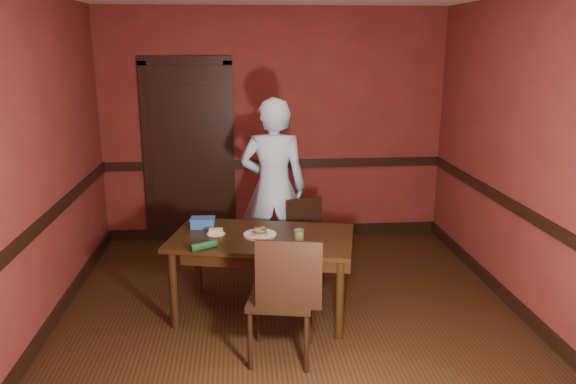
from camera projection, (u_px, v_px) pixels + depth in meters
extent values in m
cube|color=black|center=(292.00, 322.00, 4.75)|extent=(4.00, 4.50, 0.01)
cube|color=maroon|center=(274.00, 126.00, 6.57)|extent=(4.00, 0.02, 2.70)
cube|color=maroon|center=(344.00, 285.00, 2.23)|extent=(4.00, 0.02, 2.70)
cube|color=maroon|center=(29.00, 171.00, 4.24)|extent=(0.02, 4.50, 2.70)
cube|color=maroon|center=(536.00, 162.00, 4.57)|extent=(0.02, 4.50, 2.70)
cube|color=black|center=(274.00, 164.00, 6.67)|extent=(4.00, 0.03, 0.10)
cube|color=black|center=(37.00, 228.00, 4.35)|extent=(0.03, 4.50, 0.10)
cube|color=black|center=(528.00, 215.00, 4.68)|extent=(0.03, 4.50, 0.10)
cube|color=black|center=(275.00, 231.00, 6.88)|extent=(4.00, 0.03, 0.12)
cube|color=black|center=(49.00, 326.00, 4.57)|extent=(0.03, 4.50, 0.12)
cube|color=black|center=(518.00, 307.00, 4.89)|extent=(0.03, 4.50, 0.12)
cube|color=black|center=(189.00, 155.00, 6.53)|extent=(0.85, 0.04, 2.05)
cube|color=black|center=(148.00, 156.00, 6.51)|extent=(0.10, 0.06, 2.15)
cube|color=black|center=(230.00, 154.00, 6.59)|extent=(0.10, 0.06, 2.15)
cube|color=black|center=(185.00, 61.00, 6.27)|extent=(1.05, 0.06, 0.10)
cube|color=black|center=(263.00, 275.00, 4.82)|extent=(1.67, 1.16, 0.71)
imported|color=#A7CBE0|center=(273.00, 188.00, 5.58)|extent=(0.69, 0.48, 1.79)
cylinder|color=silver|center=(260.00, 235.00, 4.73)|extent=(0.28, 0.28, 0.01)
cube|color=#A88251|center=(260.00, 233.00, 4.73)|extent=(0.13, 0.12, 0.02)
ellipsoid|color=#39912E|center=(260.00, 230.00, 4.72)|extent=(0.12, 0.11, 0.03)
cylinder|color=red|center=(257.00, 228.00, 4.73)|extent=(0.05, 0.05, 0.01)
cylinder|color=red|center=(264.00, 229.00, 4.71)|extent=(0.05, 0.05, 0.01)
cylinder|color=#95B163|center=(256.00, 230.00, 4.69)|extent=(0.03, 0.03, 0.01)
cylinder|color=#95B163|center=(263.00, 228.00, 4.75)|extent=(0.03, 0.03, 0.01)
cylinder|color=#95B163|center=(260.00, 229.00, 4.72)|extent=(0.03, 0.03, 0.01)
cylinder|color=olive|center=(299.00, 236.00, 4.61)|extent=(0.08, 0.08, 0.08)
cylinder|color=beige|center=(299.00, 230.00, 4.60)|extent=(0.08, 0.08, 0.01)
cylinder|color=silver|center=(216.00, 234.00, 4.77)|extent=(0.16, 0.16, 0.01)
cube|color=#ECCF7C|center=(216.00, 231.00, 4.76)|extent=(0.12, 0.08, 0.04)
cube|color=#2B5CB1|center=(203.00, 223.00, 4.94)|extent=(0.21, 0.15, 0.08)
cube|color=#2B5CB1|center=(203.00, 218.00, 4.93)|extent=(0.22, 0.16, 0.01)
cylinder|color=#103C17|center=(204.00, 246.00, 4.42)|extent=(0.22, 0.16, 0.06)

